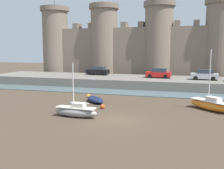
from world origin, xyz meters
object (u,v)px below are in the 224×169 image
sailboat_midflat_left (76,111)px  car_quay_centre_west (205,75)px  mooring_buoy_near_shore (89,96)px  car_quay_west (98,71)px  car_quay_centre_east (159,73)px  mooring_buoy_off_centre (103,107)px  sailboat_midflat_right (211,105)px  rowboat_near_channel_left (95,99)px

sailboat_midflat_left → car_quay_centre_west: size_ratio=1.20×
sailboat_midflat_left → mooring_buoy_near_shore: sailboat_midflat_left is taller
mooring_buoy_near_shore → car_quay_west: 15.04m
car_quay_centre_west → car_quay_centre_east: 7.25m
sailboat_midflat_left → mooring_buoy_off_centre: bearing=71.6°
sailboat_midflat_right → mooring_buoy_off_centre: (-10.88, -2.47, -0.36)m
mooring_buoy_off_centre → sailboat_midflat_right: bearing=12.8°
mooring_buoy_off_centre → car_quay_centre_east: car_quay_centre_east is taller
rowboat_near_channel_left → car_quay_west: bearing=108.5°
car_quay_west → mooring_buoy_off_centre: bearing=-69.1°
sailboat_midflat_left → car_quay_west: (-6.30, 23.84, 1.69)m
sailboat_midflat_right → car_quay_west: (-18.48, 17.48, 1.64)m
sailboat_midflat_right → mooring_buoy_near_shore: (-14.67, 3.08, -0.38)m
rowboat_near_channel_left → mooring_buoy_off_centre: 3.47m
mooring_buoy_near_shore → car_quay_centre_west: car_quay_centre_west is taller
mooring_buoy_near_shore → car_quay_centre_east: bearing=58.9°
rowboat_near_channel_left → mooring_buoy_near_shore: bearing=125.5°
mooring_buoy_off_centre → car_quay_centre_west: car_quay_centre_west is taller
sailboat_midflat_left → mooring_buoy_off_centre: size_ratio=10.61×
mooring_buoy_near_shore → car_quay_west: (-3.82, 14.40, 2.02)m
rowboat_near_channel_left → car_quay_centre_east: bearing=69.5°
sailboat_midflat_right → mooring_buoy_off_centre: 11.17m
mooring_buoy_off_centre → car_quay_west: size_ratio=0.11×
sailboat_midflat_right → car_quay_centre_west: 14.97m
car_quay_centre_east → car_quay_west: size_ratio=1.00×
rowboat_near_channel_left → sailboat_midflat_left: sailboat_midflat_left is taller
car_quay_centre_west → mooring_buoy_near_shore: bearing=-141.4°
rowboat_near_channel_left → car_quay_centre_east: 16.30m
mooring_buoy_off_centre → mooring_buoy_near_shore: 6.71m
mooring_buoy_near_shore → car_quay_centre_east: size_ratio=0.11×
mooring_buoy_off_centre → car_quay_centre_east: (3.77, 18.06, 2.01)m
sailboat_midflat_left → car_quay_centre_east: 22.59m
sailboat_midflat_left → car_quay_centre_west: (12.28, 21.24, 1.69)m
mooring_buoy_near_shore → car_quay_centre_west: size_ratio=0.11×
mooring_buoy_near_shore → car_quay_centre_west: bearing=38.6°
car_quay_centre_west → car_quay_west: same height
mooring_buoy_off_centre → car_quay_centre_west: size_ratio=0.11×
rowboat_near_channel_left → car_quay_west: car_quay_west is taller
sailboat_midflat_right → car_quay_west: 25.49m
car_quay_centre_west → car_quay_west: 18.77m
rowboat_near_channel_left → sailboat_midflat_right: 12.79m
car_quay_centre_east → sailboat_midflat_right: bearing=-65.5°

